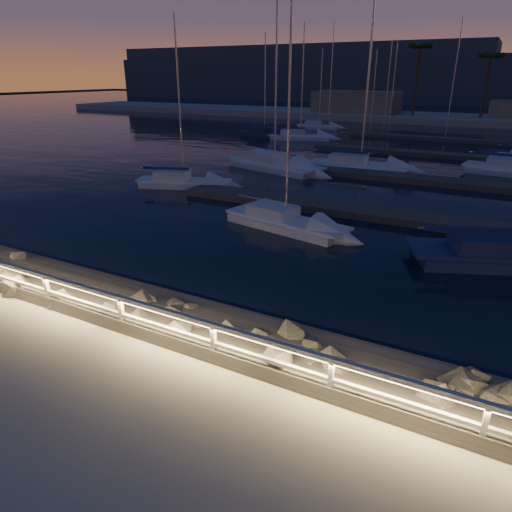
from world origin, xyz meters
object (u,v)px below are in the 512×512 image
Objects in this scene: sailboat_i at (264,133)px; sailboat_n at (299,136)px; sailboat_b at (283,220)px; sailboat_j at (358,165)px; sailboat_m at (318,126)px; sailboat_a at (181,181)px; guard_rail at (178,323)px; sailboat_f at (273,164)px.

sailboat_i is 0.94× the size of sailboat_n.
sailboat_b is at bearing -48.32° from sailboat_i.
sailboat_j is at bearing -68.64° from sailboat_n.
sailboat_b is 0.90× the size of sailboat_n.
sailboat_i is (-17.38, 31.15, 0.03)m from sailboat_b.
sailboat_b is 1.08× the size of sailboat_m.
sailboat_a is at bearing -90.15° from sailboat_m.
sailboat_a is 0.92× the size of sailboat_i.
guard_rail is 57.74m from sailboat_m.
sailboat_n is at bearing 109.61° from guard_rail.
sailboat_b is at bearing -45.09° from sailboat_a.
sailboat_f is at bearing 130.23° from sailboat_b.
sailboat_a is 11.04m from sailboat_b.
sailboat_j is 1.08× the size of sailboat_n.
sailboat_j is (-1.01, 16.15, 0.05)m from sailboat_b.
sailboat_j is at bearing 41.69° from sailboat_f.
sailboat_m reaches higher than guard_rail.
sailboat_i is (-10.19, 17.94, -0.05)m from sailboat_f.
sailboat_m is at bearing 90.52° from sailboat_i.
sailboat_i is at bearing 160.96° from sailboat_n.
sailboat_i is at bearing 135.86° from sailboat_f.
sailboat_a is at bearing -100.92° from sailboat_n.
sailboat_b is 16.18m from sailboat_j.
sailboat_f reaches higher than sailboat_n.
sailboat_a is 1.03× the size of sailboat_m.
sailboat_m is (-13.87, 26.79, -0.05)m from sailboat_j.
sailboat_m is at bearing 120.79° from sailboat_b.
sailboat_i is 22.21m from sailboat_j.
sailboat_f is at bearing -47.88° from sailboat_i.
guard_rail is at bearing -79.74° from sailboat_m.
sailboat_j is 18.79m from sailboat_n.
sailboat_m is at bearing 120.75° from sailboat_f.
guard_rail is 4.21× the size of sailboat_m.
sailboat_n is at bearing 124.08° from sailboat_j.
sailboat_n reaches higher than sailboat_i.
sailboat_n is (4.80, -0.20, -0.00)m from sailboat_i.
sailboat_a is at bearing -91.92° from sailboat_f.
sailboat_b is at bearing 102.80° from guard_rail.
sailboat_n reaches higher than sailboat_a.
sailboat_i is at bearing 86.30° from sailboat_a.
guard_rail is 45.65m from sailboat_n.
sailboat_f is 1.18× the size of sailboat_n.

